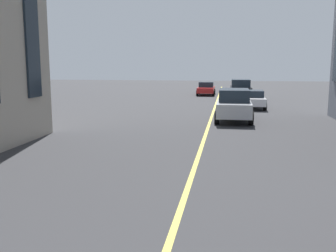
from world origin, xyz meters
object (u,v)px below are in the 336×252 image
car_black_near (241,89)px  car_red_oncoming (206,89)px  car_white_trailing (252,99)px  car_silver_mid (234,105)px

car_black_near → car_red_oncoming: 5.59m
car_black_near → car_white_trailing: bearing=-174.9°
car_silver_mid → car_white_trailing: size_ratio=1.07×
car_black_near → car_silver_mid: bearing=176.9°
car_white_trailing → car_red_oncoming: car_red_oncoming is taller
car_silver_mid → car_white_trailing: (6.90, -1.45, -0.27)m
car_silver_mid → car_red_oncoming: (18.75, 2.74, -0.27)m
car_white_trailing → car_black_near: bearing=5.1°
car_silver_mid → car_white_trailing: 7.06m
car_silver_mid → car_white_trailing: car_silver_mid is taller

